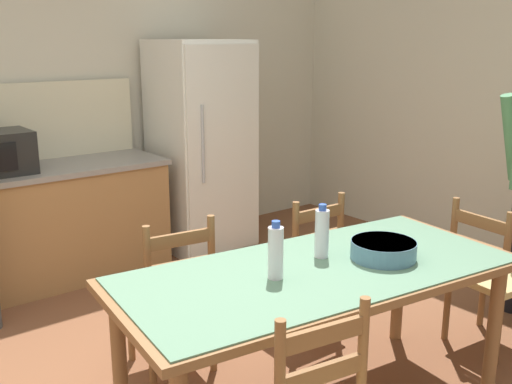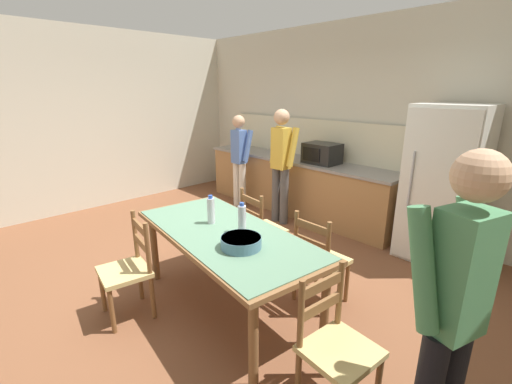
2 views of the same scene
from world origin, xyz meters
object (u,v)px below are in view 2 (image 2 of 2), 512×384
(bottle_off_centre, at_px, (242,219))
(person_by_table, at_px, (452,308))
(serving_bowl, at_px, (241,242))
(person_at_counter, at_px, (281,161))
(chair_side_far_right, at_px, (319,260))
(person_at_sink, at_px, (239,157))
(dining_table, at_px, (226,240))
(refrigerator, at_px, (443,185))
(chair_head_end, at_px, (335,346))
(chair_side_near_left, at_px, (129,269))
(microwave, at_px, (322,153))
(chair_side_far_left, at_px, (261,230))
(bottle_near_centre, at_px, (211,210))

(bottle_off_centre, relative_size, person_by_table, 0.16)
(serving_bowl, xyz_separation_m, person_at_counter, (-1.45, 2.05, 0.13))
(chair_side_far_right, xyz_separation_m, person_at_sink, (-2.60, 1.28, 0.43))
(dining_table, relative_size, serving_bowl, 6.41)
(refrigerator, bearing_deg, serving_bowl, -103.30)
(chair_head_end, relative_size, person_at_sink, 0.59)
(chair_side_near_left, distance_m, chair_head_end, 1.86)
(microwave, height_order, chair_side_far_right, microwave)
(chair_head_end, bearing_deg, chair_side_far_left, 65.42)
(chair_side_far_right, bearing_deg, serving_bowl, 77.64)
(chair_side_far_right, bearing_deg, microwave, -52.04)
(refrigerator, bearing_deg, chair_side_far_left, -127.79)
(person_at_sink, relative_size, person_by_table, 0.89)
(person_by_table, bearing_deg, chair_head_end, 24.58)
(refrigerator, xyz_separation_m, chair_head_end, (0.33, -2.59, -0.46))
(chair_head_end, relative_size, person_at_counter, 0.54)
(bottle_near_centre, distance_m, person_at_counter, 2.10)
(bottle_off_centre, relative_size, person_at_sink, 0.17)
(chair_side_far_right, bearing_deg, chair_side_far_left, -5.14)
(microwave, relative_size, chair_head_end, 0.55)
(chair_side_far_right, bearing_deg, person_at_sink, -24.52)
(refrigerator, relative_size, chair_side_near_left, 1.99)
(chair_head_end, relative_size, chair_side_far_left, 1.00)
(person_by_table, bearing_deg, dining_table, 14.66)
(refrigerator, distance_m, person_at_counter, 2.11)
(bottle_near_centre, xyz_separation_m, person_at_sink, (-1.83, 1.93, -0.02))
(bottle_off_centre, bearing_deg, microwave, 110.60)
(refrigerator, bearing_deg, chair_side_near_left, -115.09)
(chair_side_near_left, bearing_deg, dining_table, 61.02)
(microwave, height_order, person_by_table, person_by_table)
(bottle_near_centre, bearing_deg, person_at_counter, 114.59)
(microwave, bearing_deg, person_at_counter, -123.29)
(serving_bowl, relative_size, chair_side_far_right, 0.35)
(bottle_near_centre, relative_size, person_at_sink, 0.17)
(bottle_near_centre, distance_m, chair_side_far_right, 1.10)
(chair_side_far_left, xyz_separation_m, person_by_table, (2.17, -0.86, 0.53))
(dining_table, bearing_deg, refrigerator, 69.04)
(refrigerator, height_order, person_at_counter, refrigerator)
(bottle_near_centre, relative_size, serving_bowl, 0.84)
(refrigerator, height_order, chair_side_far_right, refrigerator)
(dining_table, bearing_deg, serving_bowl, -17.83)
(serving_bowl, bearing_deg, person_at_sink, 139.32)
(microwave, relative_size, person_by_table, 0.29)
(person_by_table, bearing_deg, bottle_near_centre, 14.15)
(dining_table, xyz_separation_m, chair_side_far_right, (0.53, 0.68, -0.24))
(person_at_counter, bearing_deg, person_by_table, -124.50)
(bottle_near_centre, distance_m, bottle_off_centre, 0.36)
(chair_side_far_left, xyz_separation_m, person_at_counter, (-0.77, 1.16, 0.51))
(person_at_counter, bearing_deg, chair_head_end, -131.32)
(bottle_near_centre, xyz_separation_m, bottle_off_centre, (0.35, 0.07, 0.00))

